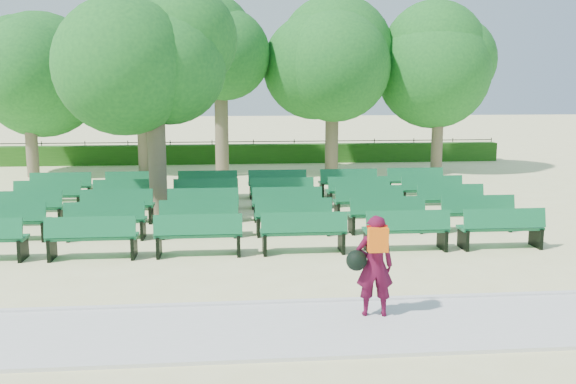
% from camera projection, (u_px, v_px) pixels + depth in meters
% --- Properties ---
extents(ground, '(120.00, 120.00, 0.00)m').
position_uv_depth(ground, '(239.00, 227.00, 17.10)').
color(ground, beige).
extents(paving, '(30.00, 2.20, 0.06)m').
position_uv_depth(paving, '(248.00, 331.00, 9.84)').
color(paving, silver).
rests_on(paving, ground).
extents(curb, '(30.00, 0.12, 0.10)m').
position_uv_depth(curb, '(246.00, 304.00, 10.96)').
color(curb, silver).
rests_on(curb, ground).
extents(hedge, '(26.00, 0.70, 0.90)m').
position_uv_depth(hedge, '(233.00, 154.00, 30.77)').
color(hedge, '#215215').
rests_on(hedge, ground).
extents(fence, '(26.00, 0.10, 1.02)m').
position_uv_depth(fence, '(233.00, 162.00, 31.24)').
color(fence, black).
rests_on(fence, ground).
extents(tree_line, '(21.80, 6.80, 7.04)m').
position_uv_depth(tree_line, '(234.00, 175.00, 26.92)').
color(tree_line, '#1B6620').
rests_on(tree_line, ground).
extents(bench_array, '(1.94, 0.65, 1.22)m').
position_uv_depth(bench_array, '(246.00, 217.00, 17.90)').
color(bench_array, '#116135').
rests_on(bench_array, ground).
extents(tree_among, '(4.17, 4.17, 6.09)m').
position_uv_depth(tree_among, '(154.00, 69.00, 18.02)').
color(tree_among, brown).
rests_on(tree_among, ground).
extents(person, '(0.80, 0.49, 1.66)m').
position_uv_depth(person, '(373.00, 264.00, 10.28)').
color(person, '#480A23').
rests_on(person, ground).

